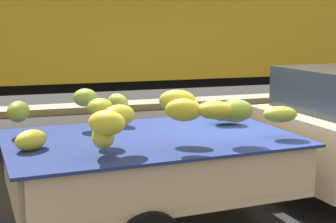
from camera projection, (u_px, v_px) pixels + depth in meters
The scene contains 4 objects.
ground at pixel (256, 221), 5.81m from camera, with size 220.00×220.00×0.00m, color #28282B.
curb_strip at pixel (112, 106), 13.17m from camera, with size 80.00×0.80×0.16m, color gray.
pickup_truck at pixel (313, 138), 5.99m from camera, with size 5.31×2.16×1.70m.
semi_trailer at pixel (139, 7), 9.73m from camera, with size 12.01×2.71×3.95m.
Camera 1 is at (-2.69, -4.90, 2.26)m, focal length 53.91 mm.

